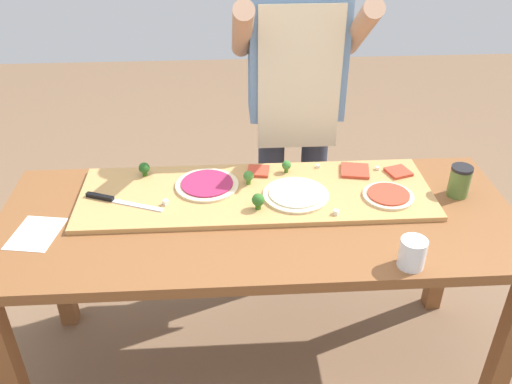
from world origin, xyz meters
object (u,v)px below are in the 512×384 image
object	(u,v)px
pizza_slice_near_left	(398,172)
cheese_crumble_c	(318,166)
pizza_slice_far_left	(355,171)
cheese_crumble_b	(336,212)
pizza_whole_beet_magenta	(207,185)
flour_cup	(412,255)
broccoli_floret_front_right	(257,200)
broccoli_floret_center_right	(286,166)
cook_center	(296,93)
broccoli_floret_back_left	(248,176)
recipe_note	(36,233)
prep_table	(258,238)
broccoli_floret_back_right	(144,168)
cheese_crumble_a	(377,168)
pizza_slice_far_right	(258,171)
pizza_whole_cheese_artichoke	(296,194)
sauce_jar	(460,181)
chefs_knife	(113,200)
cheese_crumble_d	(166,202)
pizza_whole_tomato_red	(388,195)

from	to	relation	value
pizza_slice_near_left	cheese_crumble_c	xyz separation A→B (m)	(-0.31, 0.06, 0.00)
pizza_slice_far_left	cheese_crumble_b	size ratio (longest dim) A/B	6.39
pizza_whole_beet_magenta	flour_cup	distance (m)	0.80
pizza_whole_beet_magenta	flour_cup	xyz separation A→B (m)	(0.64, -0.48, 0.02)
pizza_slice_far_left	broccoli_floret_front_right	bearing A→B (deg)	-149.70
broccoli_floret_center_right	cook_center	size ratio (longest dim) A/B	0.03
broccoli_floret_back_left	recipe_note	distance (m)	0.78
prep_table	broccoli_floret_back_right	distance (m)	0.53
cheese_crumble_b	cook_center	xyz separation A→B (m)	(-0.07, 0.64, 0.19)
flour_cup	cook_center	distance (m)	0.96
cheese_crumble_a	broccoli_floret_center_right	bearing A→B (deg)	179.59
broccoli_floret_front_right	broccoli_floret_back_right	bearing A→B (deg)	148.77
cheese_crumble_a	pizza_slice_far_right	bearing A→B (deg)	179.07
pizza_slice_far_left	pizza_whole_cheese_artichoke	bearing A→B (deg)	-147.71
cook_center	pizza_whole_beet_magenta	bearing A→B (deg)	-132.21
pizza_whole_cheese_artichoke	cook_center	xyz separation A→B (m)	(0.06, 0.51, 0.19)
sauce_jar	cheese_crumble_b	bearing A→B (deg)	-165.44
pizza_whole_cheese_artichoke	cheese_crumble_a	xyz separation A→B (m)	(0.35, 0.17, -0.00)
pizza_slice_near_left	cook_center	xyz separation A→B (m)	(-0.37, 0.37, 0.19)
pizza_slice_far_right	cheese_crumble_c	world-z (taller)	cheese_crumble_c
broccoli_floret_center_right	flour_cup	distance (m)	0.66
flour_cup	sauce_jar	size ratio (longest dim) A/B	0.82
chefs_knife	pizza_slice_far_left	xyz separation A→B (m)	(0.92, 0.15, 0.00)
pizza_whole_beet_magenta	pizza_slice_far_right	world-z (taller)	pizza_whole_beet_magenta
pizza_whole_cheese_artichoke	broccoli_floret_back_left	size ratio (longest dim) A/B	4.42
pizza_slice_far_left	cheese_crumble_b	distance (m)	0.32
pizza_whole_cheese_artichoke	flour_cup	world-z (taller)	flour_cup
cheese_crumble_b	cook_center	size ratio (longest dim) A/B	0.01
broccoli_floret_center_right	broccoli_floret_back_right	bearing A→B (deg)	179.18
cheese_crumble_b	cheese_crumble_d	bearing A→B (deg)	170.61
broccoli_floret_center_right	sauce_jar	world-z (taller)	sauce_jar
sauce_jar	recipe_note	size ratio (longest dim) A/B	0.62
cook_center	broccoli_floret_back_left	bearing A→B (deg)	-118.47
pizza_whole_tomato_red	pizza_slice_near_left	bearing A→B (deg)	62.99
sauce_jar	pizza_whole_cheese_artichoke	bearing A→B (deg)	179.99
flour_cup	broccoli_floret_back_right	bearing A→B (deg)	146.91
cheese_crumble_c	flour_cup	xyz separation A→B (m)	(0.20, -0.60, 0.02)
cheese_crumble_a	flour_cup	world-z (taller)	flour_cup
pizza_slice_far_left	broccoli_floret_back_left	bearing A→B (deg)	-171.35
broccoli_floret_back_right	pizza_slice_near_left	bearing A→B (deg)	-2.50
broccoli_floret_back_left	sauce_jar	bearing A→B (deg)	-7.05
cheese_crumble_d	cheese_crumble_c	bearing A→B (deg)	21.46
pizza_slice_far_left	sauce_jar	world-z (taller)	sauce_jar
pizza_whole_tomato_red	broccoli_floret_back_left	bearing A→B (deg)	166.30
broccoli_floret_front_right	broccoli_floret_center_right	xyz separation A→B (m)	(0.13, 0.25, -0.01)
prep_table	cheese_crumble_a	world-z (taller)	cheese_crumble_a
pizza_whole_beet_magenta	sauce_jar	distance (m)	0.94
flour_cup	broccoli_floret_back_left	bearing A→B (deg)	134.63
recipe_note	pizza_slice_far_right	bearing A→B (deg)	23.20
pizza_whole_cheese_artichoke	flour_cup	xyz separation A→B (m)	(0.31, -0.39, 0.02)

